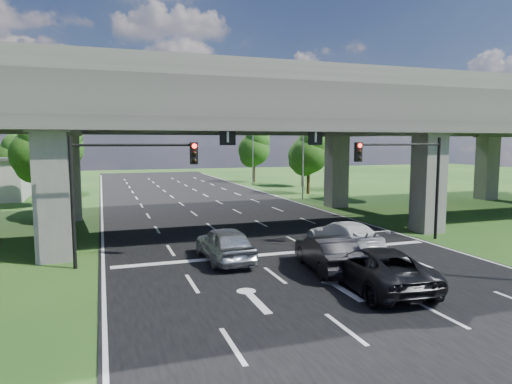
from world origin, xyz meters
TOP-DOWN VIEW (x-y plane):
  - ground at (0.00, 0.00)m, footprint 160.00×160.00m
  - road at (0.00, 10.00)m, footprint 18.00×120.00m
  - overpass at (0.00, 12.00)m, footprint 80.00×15.00m
  - signal_right at (7.82, 3.94)m, footprint 5.76×0.54m
  - signal_left at (-7.82, 3.94)m, footprint 5.76×0.54m
  - streetlight_far at (10.10, 24.00)m, footprint 3.38×0.25m
  - streetlight_beyond at (10.10, 40.00)m, footprint 3.38×0.25m
  - tree_left_near at (-13.95, 26.00)m, footprint 4.50×4.50m
  - tree_left_mid at (-16.95, 34.00)m, footprint 3.91×3.90m
  - tree_left_far at (-12.95, 42.00)m, footprint 4.80×4.80m
  - tree_right_near at (13.05, 28.00)m, footprint 4.20×4.20m
  - tree_right_mid at (16.05, 36.00)m, footprint 3.91×3.90m
  - tree_right_far at (12.05, 44.00)m, footprint 4.50×4.50m
  - car_silver at (-3.22, 3.00)m, footprint 2.12×4.97m
  - car_dark at (0.68, -0.05)m, footprint 2.31×5.01m
  - car_white at (3.25, 3.00)m, footprint 2.34×5.45m
  - car_trailing at (1.37, -2.83)m, footprint 3.21×6.05m

SIDE VIEW (x-z plane):
  - ground at x=0.00m, z-range 0.00..0.00m
  - road at x=0.00m, z-range 0.00..0.03m
  - car_white at x=3.25m, z-range 0.03..1.59m
  - car_dark at x=0.68m, z-range 0.03..1.62m
  - car_trailing at x=1.37m, z-range 0.03..1.65m
  - car_silver at x=-3.22m, z-range 0.03..1.70m
  - tree_left_mid at x=-16.95m, z-range 0.79..7.55m
  - tree_right_mid at x=16.05m, z-range 0.79..7.55m
  - signal_right at x=7.82m, z-range 1.19..7.19m
  - signal_left at x=-7.82m, z-range 1.19..7.19m
  - tree_right_near at x=13.05m, z-range 0.86..8.14m
  - tree_left_near at x=-13.95m, z-range 0.92..8.72m
  - tree_right_far at x=12.05m, z-range 0.92..8.72m
  - tree_left_far at x=-12.95m, z-range 0.98..9.30m
  - streetlight_far at x=10.10m, z-range 0.85..10.85m
  - streetlight_beyond at x=10.10m, z-range 0.85..10.85m
  - overpass at x=0.00m, z-range 2.92..12.92m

